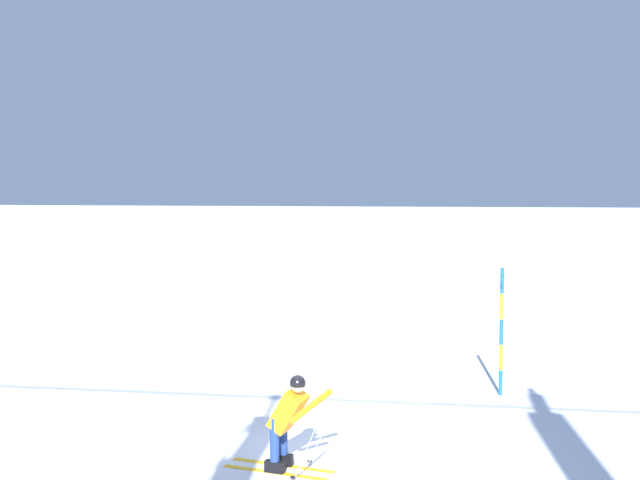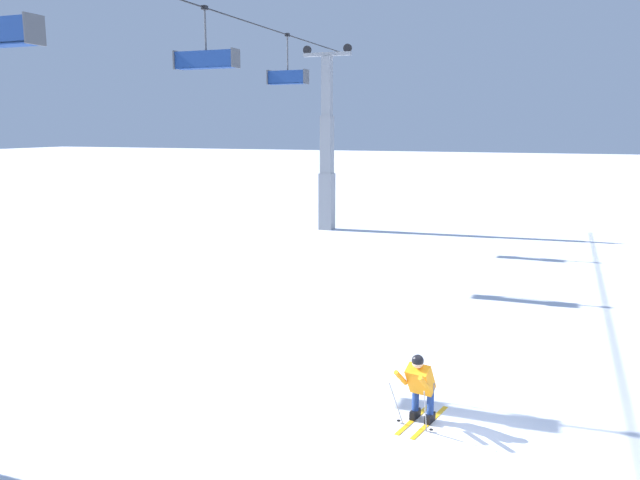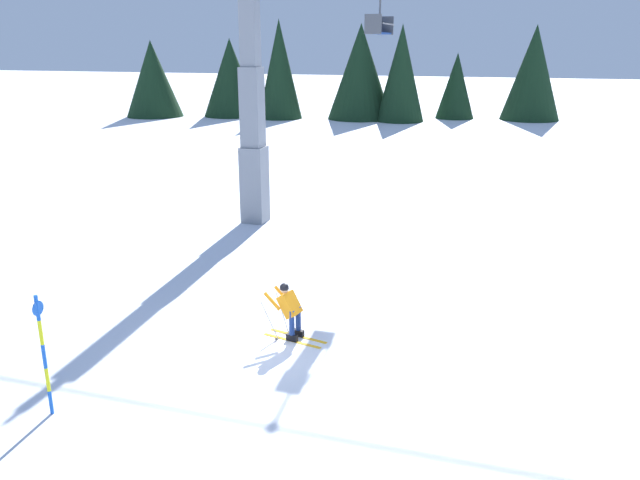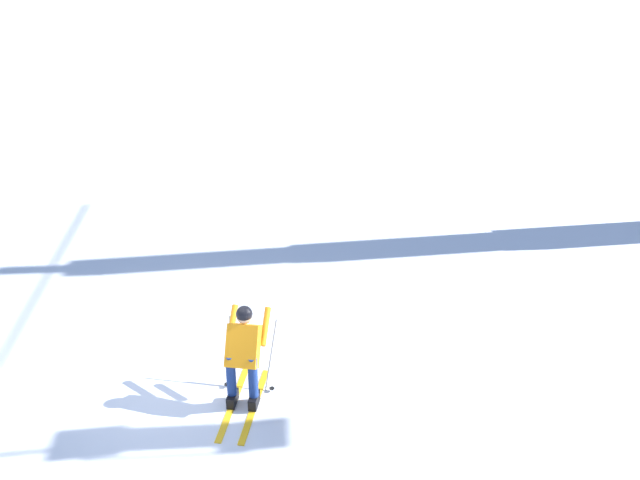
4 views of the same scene
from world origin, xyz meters
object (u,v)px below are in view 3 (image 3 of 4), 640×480
object	(u,v)px
lift_tower_near	(253,123)
chairlift_seat_nearest	(378,25)
trail_marker_pole	(44,352)
skier_carving_main	(289,308)

from	to	relation	value
lift_tower_near	chairlift_seat_nearest	bearing A→B (deg)	-0.00
chairlift_seat_nearest	trail_marker_pole	bearing A→B (deg)	-102.96
chairlift_seat_nearest	trail_marker_pole	world-z (taller)	chairlift_seat_nearest
chairlift_seat_nearest	lift_tower_near	bearing A→B (deg)	180.00
skier_carving_main	lift_tower_near	bearing A→B (deg)	117.07
skier_carving_main	chairlift_seat_nearest	bearing A→B (deg)	90.38
trail_marker_pole	skier_carving_main	bearing A→B (deg)	53.72
lift_tower_near	chairlift_seat_nearest	distance (m)	5.96
trail_marker_pole	chairlift_seat_nearest	bearing A→B (deg)	77.04
trail_marker_pole	lift_tower_near	bearing A→B (deg)	96.45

